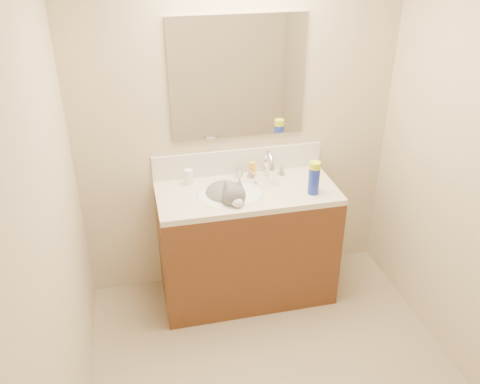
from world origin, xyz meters
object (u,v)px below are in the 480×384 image
faucet (268,167)px  pill_bottle (189,177)px  basin (230,204)px  vanity_cabinet (247,246)px  silver_jar (239,173)px  amber_bottle (252,169)px  cat (227,198)px  spray_can (314,180)px

faucet → pill_bottle: faucet is taller
basin → vanity_cabinet: bearing=14.0°
silver_jar → amber_bottle: bearing=-6.9°
cat → vanity_cabinet: bearing=0.6°
faucet → cat: 0.38m
faucet → amber_bottle: 0.11m
pill_bottle → spray_can: spray_can is taller
vanity_cabinet → silver_jar: size_ratio=18.60×
basin → spray_can: size_ratio=2.26×
amber_bottle → pill_bottle: bearing=-177.7°
amber_bottle → silver_jar: bearing=173.1°
vanity_cabinet → pill_bottle: (-0.36, 0.17, 0.50)m
basin → spray_can: 0.57m
basin → faucet: (0.30, 0.17, 0.16)m
silver_jar → vanity_cabinet: bearing=-86.5°
faucet → pill_bottle: (-0.54, 0.03, -0.03)m
vanity_cabinet → silver_jar: silver_jar is taller
basin → amber_bottle: (0.20, 0.22, 0.12)m
basin → cat: bearing=166.1°
vanity_cabinet → faucet: size_ratio=4.29×
pill_bottle → cat: bearing=-41.3°
faucet → cat: bearing=-153.1°
pill_bottle → silver_jar: size_ratio=1.69×
amber_bottle → cat: bearing=-136.3°
silver_jar → amber_bottle: (0.10, -0.01, 0.02)m
cat → amber_bottle: cat is taller
cat → pill_bottle: bearing=129.2°
vanity_cabinet → basin: size_ratio=2.67×
pill_bottle → silver_jar: 0.35m
faucet → silver_jar: size_ratio=4.34×
basin → amber_bottle: 0.32m
vanity_cabinet → silver_jar: bearing=93.5°
basin → cat: 0.05m
vanity_cabinet → cat: size_ratio=2.79×
faucet → amber_bottle: bearing=151.6°
basin → pill_bottle: 0.34m
basin → faucet: size_ratio=1.61×
basin → silver_jar: 0.27m
cat → faucet: bearing=17.4°
basin → pill_bottle: bearing=140.5°
faucet → amber_bottle: (-0.10, 0.05, -0.03)m
cat → spray_can: size_ratio=2.16×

